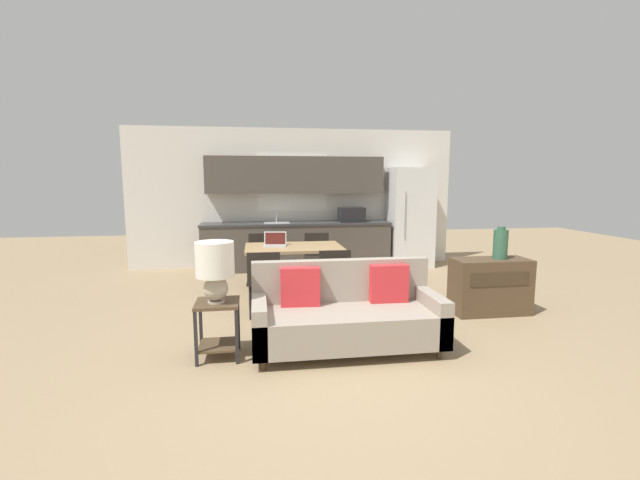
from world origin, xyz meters
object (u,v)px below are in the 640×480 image
dining_chair_far_right (317,256)px  laptop (275,243)px  dining_chair_near_left (264,279)px  side_table (218,321)px  dining_table (294,251)px  dining_chair_near_right (333,276)px  refrigerator (410,217)px  couch (346,315)px  table_lamp (215,266)px  dining_chair_far_left (262,256)px  vase (500,244)px  credenza (490,286)px

dining_chair_far_right → laptop: bearing=-130.3°
dining_chair_near_left → side_table: bearing=70.5°
dining_table → dining_chair_near_right: size_ratio=1.63×
refrigerator → dining_chair_near_right: bearing=-126.2°
side_table → couch: bearing=2.3°
couch → table_lamp: size_ratio=3.22×
dining_table → couch: 1.97m
couch → dining_chair_near_right: (0.08, 1.15, 0.14)m
dining_chair_near_right → dining_chair_near_left: 0.88m
side_table → dining_chair_near_right: (1.35, 1.20, 0.12)m
table_lamp → dining_chair_near_left: size_ratio=0.69×
dining_chair_near_left → dining_table: bearing=-117.5°
dining_chair_far_right → side_table: bearing=-111.1°
couch → dining_chair_near_left: bearing=125.3°
dining_chair_far_left → dining_chair_far_right: same height
side_table → vase: bearing=14.7°
dining_table → dining_chair_near_right: dining_chair_near_right is taller
dining_table → laptop: 0.30m
dining_table → side_table: 2.18m
vase → dining_chair_near_right: vase is taller
dining_chair_near_right → couch: bearing=86.6°
dining_table → laptop: (-0.26, 0.07, 0.12)m
couch → side_table: bearing=-177.7°
dining_chair_far_right → laptop: (-0.71, -0.69, 0.33)m
side_table → laptop: laptop is taller
refrigerator → dining_chair_far_right: (-2.05, -1.30, -0.48)m
dining_chair_near_right → credenza: bearing=172.1°
side_table → dining_chair_far_left: bearing=80.5°
dining_chair_far_right → credenza: bearing=-36.8°
dining_table → dining_chair_far_left: bearing=117.9°
dining_chair_near_right → dining_chair_far_right: bearing=-89.6°
couch → dining_chair_far_left: size_ratio=2.23×
vase → dining_chair_far_left: 3.57m
refrigerator → table_lamp: (-3.41, -4.03, -0.06)m
table_lamp → dining_chair_near_left: (0.48, 1.21, -0.42)m
laptop → credenza: bearing=-15.4°
table_lamp → credenza: size_ratio=0.60×
couch → dining_chair_far_left: (-0.80, 2.75, 0.14)m
vase → dining_chair_near_left: size_ratio=0.49×
credenza → dining_chair_near_left: bearing=174.4°
vase → dining_chair_near_right: 2.18m
couch → dining_chair_near_right: couch is taller
credenza → dining_chair_near_left: size_ratio=1.15×
dining_table → dining_chair_far_left: 0.97m
credenza → laptop: 2.96m
side_table → table_lamp: 0.54m
side_table → dining_chair_far_left: size_ratio=0.66×
credenza → dining_chair_near_right: bearing=171.4°
dining_chair_near_right → laptop: laptop is taller
laptop → vase: bearing=-14.3°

